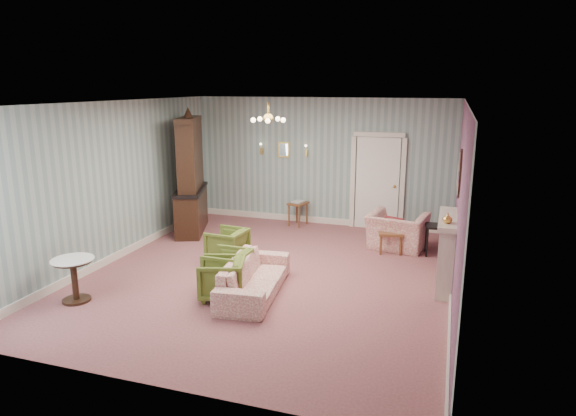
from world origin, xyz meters
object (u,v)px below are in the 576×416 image
(olive_chair_b, at_px, (228,267))
(dresser, at_px, (190,172))
(pedestal_table, at_px, (75,280))
(side_table_black, at_px, (435,240))
(fireplace, at_px, (446,252))
(olive_chair_a, at_px, (222,276))
(wingback_chair, at_px, (398,225))
(sofa_chintz, at_px, (254,271))
(coffee_table, at_px, (389,239))
(olive_chair_c, at_px, (227,243))

(olive_chair_b, distance_m, dresser, 3.51)
(pedestal_table, bearing_deg, side_table_black, 37.44)
(olive_chair_b, bearing_deg, fireplace, 108.74)
(olive_chair_a, xyz_separation_m, dresser, (-2.18, 3.08, 0.99))
(wingback_chair, bearing_deg, sofa_chintz, 67.98)
(olive_chair_b, xyz_separation_m, coffee_table, (2.24, 2.73, -0.12))
(coffee_table, bearing_deg, wingback_chair, 38.15)
(olive_chair_a, bearing_deg, pedestal_table, -85.64)
(pedestal_table, bearing_deg, olive_chair_b, 32.40)
(sofa_chintz, xyz_separation_m, fireplace, (2.81, 1.24, 0.21))
(olive_chair_a, distance_m, coffee_table, 3.81)
(olive_chair_a, distance_m, side_table_black, 4.29)
(pedestal_table, bearing_deg, coffee_table, 43.47)
(coffee_table, bearing_deg, olive_chair_c, -150.43)
(olive_chair_c, bearing_deg, olive_chair_b, 30.33)
(olive_chair_b, relative_size, olive_chair_c, 1.02)
(pedestal_table, bearing_deg, dresser, 92.10)
(sofa_chintz, height_order, wingback_chair, wingback_chair)
(olive_chair_c, xyz_separation_m, wingback_chair, (2.91, 1.68, 0.15))
(fireplace, bearing_deg, olive_chair_c, 179.24)
(wingback_chair, height_order, pedestal_table, wingback_chair)
(olive_chair_a, xyz_separation_m, side_table_black, (3.01, 3.06, -0.04))
(olive_chair_b, xyz_separation_m, olive_chair_c, (-0.54, 1.15, -0.01))
(fireplace, relative_size, coffee_table, 1.67)
(olive_chair_c, relative_size, pedestal_table, 0.97)
(sofa_chintz, height_order, side_table_black, sofa_chintz)
(sofa_chintz, distance_m, dresser, 3.93)
(wingback_chair, bearing_deg, coffee_table, 48.16)
(side_table_black, bearing_deg, olive_chair_a, -134.51)
(olive_chair_b, xyz_separation_m, sofa_chintz, (0.51, -0.14, 0.04))
(wingback_chair, distance_m, pedestal_table, 5.93)
(side_table_black, bearing_deg, olive_chair_b, -139.72)
(olive_chair_a, distance_m, pedestal_table, 2.19)
(olive_chair_a, relative_size, fireplace, 0.49)
(olive_chair_c, height_order, wingback_chair, wingback_chair)
(olive_chair_c, distance_m, sofa_chintz, 1.67)
(dresser, relative_size, coffee_table, 3.17)
(sofa_chintz, distance_m, fireplace, 3.08)
(olive_chair_c, relative_size, fireplace, 0.47)
(side_table_black, bearing_deg, dresser, 179.83)
(dresser, bearing_deg, olive_chair_c, -64.17)
(fireplace, height_order, pedestal_table, fireplace)
(coffee_table, bearing_deg, side_table_black, -5.98)
(olive_chair_a, height_order, dresser, dresser)
(olive_chair_b, xyz_separation_m, dresser, (-2.08, 2.65, 0.99))
(olive_chair_b, height_order, wingback_chair, wingback_chair)
(olive_chair_a, height_order, side_table_black, olive_chair_a)
(olive_chair_b, height_order, olive_chair_c, olive_chair_b)
(wingback_chair, height_order, dresser, dresser)
(dresser, xyz_separation_m, pedestal_table, (0.14, -3.88, -0.99))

